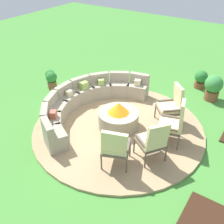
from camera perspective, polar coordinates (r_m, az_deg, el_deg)
ground_plane at (r=6.94m, az=1.37°, el=-3.61°), size 24.00×24.00×0.00m
patio_circle at (r=6.92m, az=1.38°, el=-3.41°), size 4.45×4.45×0.06m
fire_pit at (r=6.74m, az=1.41°, el=-1.27°), size 1.04×1.04×0.73m
curved_stone_bench at (r=7.46m, az=-5.63°, el=2.41°), size 3.73×1.89×0.73m
lounge_chair_front_left at (r=5.46m, az=0.77°, el=-7.43°), size 0.76×0.76×1.06m
lounge_chair_front_right at (r=5.67m, az=8.91°, el=-6.10°), size 0.76×0.78×1.06m
lounge_chair_back_left at (r=6.26m, az=13.42°, el=-2.19°), size 0.73×0.72×1.16m
lounge_chair_back_right at (r=6.94m, az=13.01°, el=1.65°), size 0.78×0.80×1.10m
potted_plant_0 at (r=9.02m, az=-13.29°, el=7.26°), size 0.31×0.31×0.61m
potted_plant_1 at (r=8.85m, az=-13.01°, el=6.90°), size 0.36×0.36×0.62m
potted_plant_2 at (r=8.56m, az=21.22°, el=5.15°), size 0.54×0.54×0.81m
potted_plant_3 at (r=9.23m, az=18.81°, el=6.89°), size 0.42×0.42×0.61m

